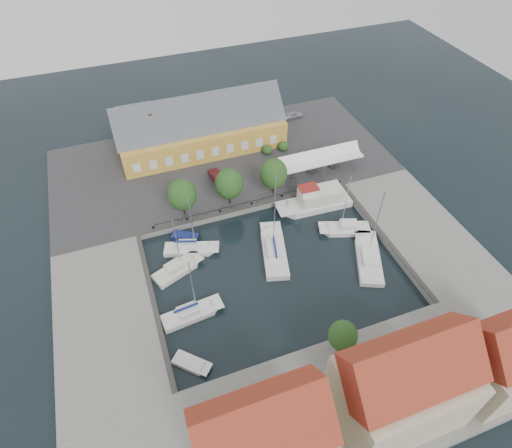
{
  "coord_description": "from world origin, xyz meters",
  "views": [
    {
      "loc": [
        -14.9,
        -34.7,
        44.78
      ],
      "look_at": [
        0.0,
        6.0,
        1.5
      ],
      "focal_mm": 30.0,
      "sensor_mm": 36.0,
      "label": 1
    }
  ],
  "objects": [
    {
      "name": "launch_nw",
      "position": [
        -10.08,
        8.39,
        0.09
      ],
      "size": [
        4.07,
        3.28,
        0.88
      ],
      "color": "navy",
      "rests_on": "ground"
    },
    {
      "name": "east_boat_c",
      "position": [
        12.44,
        -4.55,
        0.26
      ],
      "size": [
        6.65,
        9.93,
        12.16
      ],
      "color": "white",
      "rests_on": "ground"
    },
    {
      "name": "east_quay",
      "position": [
        22.0,
        -2.0,
        0.5
      ],
      "size": [
        12.0,
        24.0,
        1.0
      ],
      "primitive_type": "cube",
      "color": "slate",
      "rests_on": "ground"
    },
    {
      "name": "south_bank",
      "position": [
        0.0,
        -21.0,
        0.5
      ],
      "size": [
        56.0,
        14.0,
        1.0
      ],
      "primitive_type": "cube",
      "color": "slate",
      "rests_on": "ground"
    },
    {
      "name": "car_red",
      "position": [
        -2.29,
        17.78,
        1.73
      ],
      "size": [
        2.12,
        4.61,
        1.46
      ],
      "primitive_type": "imported",
      "rotation": [
        0.0,
        0.0,
        0.13
      ],
      "color": "maroon",
      "rests_on": "north_quay"
    },
    {
      "name": "launch_sw",
      "position": [
        -13.89,
        -10.96,
        0.09
      ],
      "size": [
        4.36,
        4.29,
        0.98
      ],
      "color": "white",
      "rests_on": "ground"
    },
    {
      "name": "quay_edge_fittings",
      "position": [
        0.02,
        4.75,
        1.06
      ],
      "size": [
        56.0,
        24.72,
        0.4
      ],
      "color": "#383533",
      "rests_on": "north_quay"
    },
    {
      "name": "ground",
      "position": [
        0.0,
        0.0,
        0.0
      ],
      "size": [
        140.0,
        140.0,
        0.0
      ],
      "primitive_type": "plane",
      "color": "black",
      "rests_on": "ground"
    },
    {
      "name": "west_boat_d",
      "position": [
        -12.36,
        -4.74,
        0.27
      ],
      "size": [
        7.85,
        3.05,
        10.37
      ],
      "color": "white",
      "rests_on": "ground"
    },
    {
      "name": "warehouse",
      "position": [
        -2.6,
        28.36,
        4.43
      ],
      "size": [
        28.56,
        14.0,
        9.55
      ],
      "color": "gold",
      "rests_on": "north_quay"
    },
    {
      "name": "north_quay",
      "position": [
        0.0,
        23.0,
        0.5
      ],
      "size": [
        56.0,
        26.0,
        1.0
      ],
      "primitive_type": "cube",
      "color": "#2D2D30",
      "rests_on": "ground"
    },
    {
      "name": "west_boat_a",
      "position": [
        -9.92,
        5.57,
        0.27
      ],
      "size": [
        7.87,
        4.46,
        10.31
      ],
      "color": "white",
      "rests_on": "ground"
    },
    {
      "name": "car_silver",
      "position": [
        16.77,
        31.25,
        1.66
      ],
      "size": [
        3.89,
        1.6,
        1.32
      ],
      "primitive_type": "imported",
      "rotation": [
        0.0,
        0.0,
        1.58
      ],
      "color": "#AAABB2",
      "rests_on": "north_quay"
    },
    {
      "name": "east_boat_a",
      "position": [
        12.3,
        1.6,
        0.26
      ],
      "size": [
        7.83,
        4.77,
        10.76
      ],
      "color": "white",
      "rests_on": "ground"
    },
    {
      "name": "townhouses",
      "position": [
        1.93,
        -23.24,
        5.82
      ],
      "size": [
        36.3,
        8.5,
        12.0
      ],
      "color": "beige",
      "rests_on": "south_bank"
    },
    {
      "name": "trawler",
      "position": [
        10.56,
        7.9,
        1.02
      ],
      "size": [
        12.08,
        4.05,
        5.0
      ],
      "color": "white",
      "rests_on": "ground"
    },
    {
      "name": "west_quay",
      "position": [
        -22.0,
        -2.0,
        0.5
      ],
      "size": [
        12.0,
        24.0,
        1.0
      ],
      "primitive_type": "cube",
      "color": "slate",
      "rests_on": "ground"
    },
    {
      "name": "center_sailboat",
      "position": [
        0.86,
        1.06,
        0.36
      ],
      "size": [
        5.53,
        10.5,
        13.81
      ],
      "color": "white",
      "rests_on": "ground"
    },
    {
      "name": "tent_canopy",
      "position": [
        14.0,
        14.5,
        3.68
      ],
      "size": [
        14.0,
        4.0,
        2.83
      ],
      "color": "white",
      "rests_on": "north_quay"
    },
    {
      "name": "west_boat_b",
      "position": [
        -12.42,
        2.62,
        0.26
      ],
      "size": [
        7.37,
        4.82,
        9.84
      ],
      "color": "silver",
      "rests_on": "ground"
    },
    {
      "name": "quay_trees",
      "position": [
        -2.0,
        12.0,
        4.88
      ],
      "size": [
        18.2,
        4.2,
        6.3
      ],
      "color": "black",
      "rests_on": "north_quay"
    }
  ]
}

